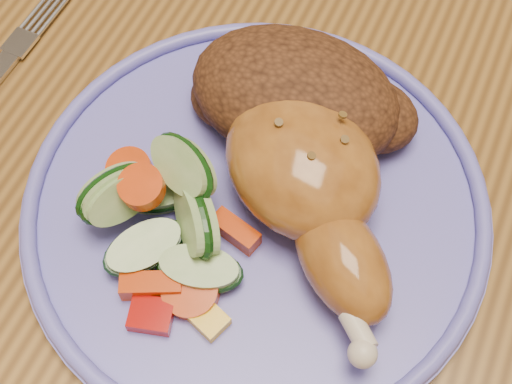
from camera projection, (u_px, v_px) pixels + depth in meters
The scene contains 7 objects.
ground at pixel (301, 380), 1.14m from camera, with size 4.00×4.00×0.00m, color brown.
dining_table at pixel (347, 168), 0.56m from camera, with size 0.90×1.40×0.75m.
plate at pixel (256, 208), 0.44m from camera, with size 0.29×0.29×0.01m, color #6662CB.
plate_rim at pixel (256, 200), 0.43m from camera, with size 0.29×0.29×0.01m, color #6662CB.
chicken_leg at pixel (312, 186), 0.41m from camera, with size 0.16×0.16×0.06m.
rice_pilaf at pixel (299, 98), 0.45m from camera, with size 0.15×0.10×0.06m.
vegetable_pile at pixel (160, 217), 0.41m from camera, with size 0.12×0.12×0.06m.
Camera 1 is at (0.05, -0.29, 1.15)m, focal length 50.00 mm.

